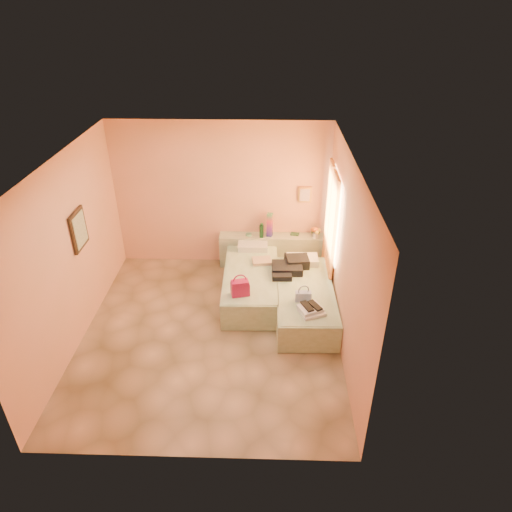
{
  "coord_description": "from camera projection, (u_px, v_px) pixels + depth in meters",
  "views": [
    {
      "loc": [
        0.88,
        -5.63,
        4.73
      ],
      "look_at": [
        0.69,
        0.85,
        0.92
      ],
      "focal_mm": 32.0,
      "sensor_mm": 36.0,
      "label": 1
    }
  ],
  "objects": [
    {
      "name": "bed_right",
      "position": [
        304.0,
        301.0,
        7.58
      ],
      "size": [
        0.94,
        2.02,
        0.5
      ],
      "primitive_type": "cube",
      "rotation": [
        0.0,
        0.0,
        0.02
      ],
      "color": "#B6D0A8",
      "rests_on": "ground"
    },
    {
      "name": "towel_stack",
      "position": [
        312.0,
        310.0,
        6.86
      ],
      "size": [
        0.44,
        0.41,
        0.1
      ],
      "primitive_type": "cube",
      "rotation": [
        0.0,
        0.0,
        0.39
      ],
      "color": "white",
      "rests_on": "bed_right"
    },
    {
      "name": "khaki_garment",
      "position": [
        262.0,
        261.0,
        8.15
      ],
      "size": [
        0.37,
        0.31,
        0.06
      ],
      "primitive_type": "cube",
      "rotation": [
        0.0,
        0.0,
        0.15
      ],
      "color": "tan",
      "rests_on": "bed_left"
    },
    {
      "name": "headboard_ledge",
      "position": [
        273.0,
        250.0,
        8.89
      ],
      "size": [
        2.05,
        0.3,
        0.65
      ],
      "primitive_type": "cube",
      "color": "#AEB594",
      "rests_on": "ground"
    },
    {
      "name": "rainbow_box",
      "position": [
        270.0,
        225.0,
        8.6
      ],
      "size": [
        0.12,
        0.12,
        0.46
      ],
      "primitive_type": "cube",
      "rotation": [
        0.0,
        0.0,
        -0.2
      ],
      "color": "#AD1547",
      "rests_on": "headboard_ledge"
    },
    {
      "name": "blue_handbag",
      "position": [
        303.0,
        296.0,
        7.12
      ],
      "size": [
        0.25,
        0.11,
        0.16
      ],
      "primitive_type": "cube",
      "rotation": [
        0.0,
        0.0,
        0.02
      ],
      "color": "#4459A4",
      "rests_on": "bed_right"
    },
    {
      "name": "green_book",
      "position": [
        295.0,
        234.0,
        8.75
      ],
      "size": [
        0.18,
        0.15,
        0.03
      ],
      "primitive_type": "cube",
      "rotation": [
        0.0,
        0.0,
        -0.23
      ],
      "color": "#2A4E30",
      "rests_on": "headboard_ledge"
    },
    {
      "name": "sandal_pair",
      "position": [
        311.0,
        306.0,
        6.84
      ],
      "size": [
        0.29,
        0.32,
        0.03
      ],
      "primitive_type": "cube",
      "rotation": [
        0.0,
        0.0,
        0.44
      ],
      "color": "black",
      "rests_on": "towel_stack"
    },
    {
      "name": "clothes_pile",
      "position": [
        290.0,
        267.0,
        7.86
      ],
      "size": [
        0.59,
        0.59,
        0.17
      ],
      "primitive_type": "cube",
      "rotation": [
        0.0,
        0.0,
        0.05
      ],
      "color": "black",
      "rests_on": "bed_right"
    },
    {
      "name": "flower_vase",
      "position": [
        316.0,
        232.0,
        8.59
      ],
      "size": [
        0.23,
        0.23,
        0.26
      ],
      "primitive_type": "cube",
      "rotation": [
        0.0,
        0.0,
        -0.21
      ],
      "color": "silver",
      "rests_on": "headboard_ledge"
    },
    {
      "name": "small_dish",
      "position": [
        249.0,
        235.0,
        8.72
      ],
      "size": [
        0.15,
        0.15,
        0.03
      ],
      "primitive_type": "cylinder",
      "rotation": [
        0.0,
        0.0,
        0.25
      ],
      "color": "#529772",
      "rests_on": "headboard_ledge"
    },
    {
      "name": "water_bottle",
      "position": [
        261.0,
        231.0,
        8.6
      ],
      "size": [
        0.1,
        0.1,
        0.28
      ],
      "primitive_type": "cylinder",
      "rotation": [
        0.0,
        0.0,
        0.28
      ],
      "color": "#163E24",
      "rests_on": "headboard_ledge"
    },
    {
      "name": "bed_left",
      "position": [
        251.0,
        283.0,
        8.03
      ],
      "size": [
        0.94,
        2.02,
        0.5
      ],
      "primitive_type": "cube",
      "rotation": [
        0.0,
        0.0,
        0.02
      ],
      "color": "#B6D0A8",
      "rests_on": "ground"
    },
    {
      "name": "ground",
      "position": [
        211.0,
        332.0,
        7.27
      ],
      "size": [
        4.5,
        4.5,
        0.0
      ],
      "primitive_type": "plane",
      "color": "tan",
      "rests_on": "ground"
    },
    {
      "name": "magenta_handbag",
      "position": [
        240.0,
        288.0,
        7.23
      ],
      "size": [
        0.32,
        0.23,
        0.27
      ],
      "primitive_type": "cube",
      "rotation": [
        0.0,
        0.0,
        0.24
      ],
      "color": "#AD1547",
      "rests_on": "bed_left"
    },
    {
      "name": "room_walls",
      "position": [
        223.0,
        216.0,
        6.85
      ],
      "size": [
        4.02,
        4.51,
        2.81
      ],
      "color": "#ED9D7E",
      "rests_on": "ground"
    }
  ]
}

